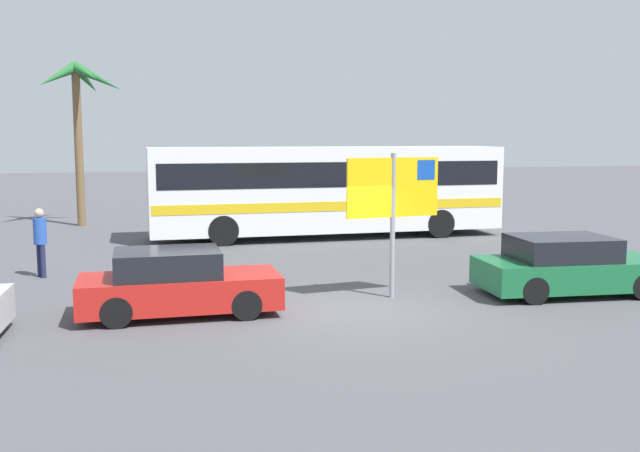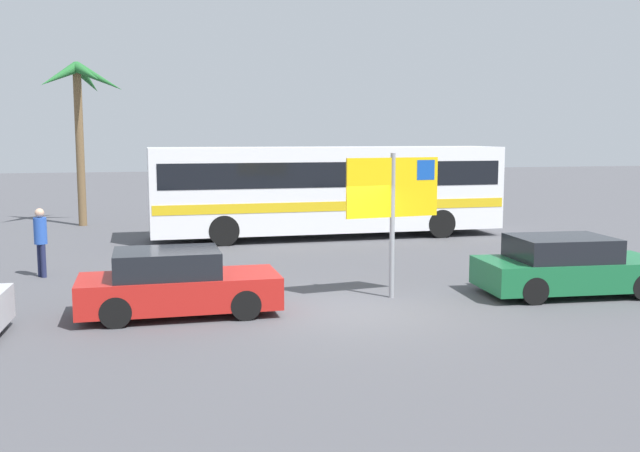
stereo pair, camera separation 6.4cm
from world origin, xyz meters
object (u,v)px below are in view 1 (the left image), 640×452
ferry_sign (395,193)px  car_green (568,266)px  bus_front_coach (327,187)px  pedestrian_crossing_lot (40,237)px  car_red (177,284)px

ferry_sign → car_green: 4.33m
ferry_sign → car_green: bearing=-17.0°
car_green → ferry_sign: bearing=174.8°
bus_front_coach → pedestrian_crossing_lot: (-8.92, -5.28, -0.75)m
bus_front_coach → car_red: size_ratio=3.11×
bus_front_coach → car_red: bus_front_coach is taller
car_green → car_red: same height
bus_front_coach → car_red: bearing=-119.9°
bus_front_coach → car_green: size_ratio=2.90×
car_red → car_green: bearing=-1.3°
pedestrian_crossing_lot → ferry_sign: bearing=-62.2°
bus_front_coach → car_green: 10.80m
bus_front_coach → car_red: 11.72m
pedestrian_crossing_lot → car_green: bearing=-56.3°
pedestrian_crossing_lot → bus_front_coach: bearing=-2.4°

